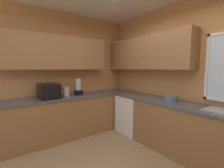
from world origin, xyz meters
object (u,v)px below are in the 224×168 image
at_px(microwave, 49,91).
at_px(kettle, 66,92).
at_px(dishwasher, 133,114).
at_px(bowl, 171,99).
at_px(blender_appliance, 78,88).

height_order(microwave, kettle, microwave).
bearing_deg(kettle, dishwasher, 64.48).
height_order(dishwasher, bowl, bowl).
bearing_deg(bowl, dishwasher, -178.16).
bearing_deg(bowl, kettle, -138.98).
height_order(dishwasher, microwave, microwave).
bearing_deg(bowl, microwave, -132.93).
bearing_deg(blender_appliance, kettle, -85.99).
distance_m(dishwasher, bowl, 1.07).
relative_size(dishwasher, kettle, 4.12).
xyz_separation_m(dishwasher, bowl, (0.94, 0.03, 0.51)).
height_order(kettle, blender_appliance, blender_appliance).
distance_m(microwave, blender_appliance, 0.63).
bearing_deg(kettle, bowl, 41.02).
height_order(microwave, blender_appliance, blender_appliance).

